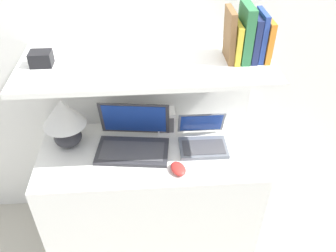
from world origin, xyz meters
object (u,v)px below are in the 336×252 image
(computer_mouse, at_px, (178,169))
(book_yellow, at_px, (236,41))
(book_orange, at_px, (266,39))
(book_navy, at_px, (253,37))
(book_blue, at_px, (260,36))
(laptop_small, at_px, (203,140))
(shelf_gadget, at_px, (41,59))
(book_green, at_px, (245,33))
(book_brown, at_px, (230,35))
(laptop_large, at_px, (133,140))
(router_box, at_px, (166,121))
(table_lamp, at_px, (64,119))

(computer_mouse, relative_size, book_yellow, 0.67)
(book_orange, distance_m, book_navy, 0.06)
(book_orange, distance_m, book_blue, 0.04)
(laptop_small, xyz_separation_m, book_blue, (0.24, 0.04, 0.58))
(book_navy, relative_size, book_yellow, 1.16)
(book_yellow, distance_m, shelf_gadget, 0.90)
(computer_mouse, relative_size, book_green, 0.47)
(computer_mouse, xyz_separation_m, book_brown, (0.25, 0.23, 0.61))
(laptop_large, height_order, laptop_small, laptop_large)
(router_box, distance_m, book_yellow, 0.62)
(table_lamp, distance_m, laptop_small, 0.75)
(laptop_small, relative_size, computer_mouse, 2.14)
(laptop_large, relative_size, book_navy, 1.96)
(table_lamp, xyz_separation_m, book_navy, (0.95, -0.02, 0.44))
(router_box, distance_m, book_orange, 0.71)
(book_blue, bearing_deg, book_green, 180.00)
(laptop_small, relative_size, book_green, 1.00)
(router_box, xyz_separation_m, book_navy, (0.40, -0.10, 0.54))
(laptop_large, bearing_deg, book_brown, 3.42)
(table_lamp, xyz_separation_m, computer_mouse, (0.58, -0.26, -0.16))
(table_lamp, height_order, router_box, table_lamp)
(book_yellow, bearing_deg, book_brown, 180.00)
(laptop_small, xyz_separation_m, computer_mouse, (-0.15, -0.19, -0.02))
(computer_mouse, xyz_separation_m, book_yellow, (0.28, 0.23, 0.58))
(book_green, height_order, book_yellow, book_green)
(laptop_large, xyz_separation_m, shelf_gadget, (-0.39, 0.03, 0.49))
(computer_mouse, bearing_deg, book_yellow, 39.65)
(computer_mouse, distance_m, book_orange, 0.76)
(computer_mouse, height_order, book_yellow, book_yellow)
(book_blue, height_order, book_green, book_green)
(book_yellow, bearing_deg, book_navy, 0.00)
(laptop_large, xyz_separation_m, book_brown, (0.48, 0.03, 0.57))
(book_orange, relative_size, book_blue, 0.85)
(book_green, xyz_separation_m, book_yellow, (-0.04, -0.00, -0.04))
(computer_mouse, xyz_separation_m, router_box, (-0.04, 0.34, 0.05))
(book_navy, bearing_deg, book_orange, 0.00)
(laptop_small, bearing_deg, book_navy, 10.08)
(laptop_small, relative_size, book_orange, 1.34)
(book_navy, bearing_deg, book_green, 180.00)
(laptop_small, distance_m, book_blue, 0.63)
(laptop_small, height_order, book_navy, book_navy)
(book_yellow, height_order, shelf_gadget, book_yellow)
(book_blue, xyz_separation_m, book_navy, (-0.03, 0.00, -0.01))
(laptop_large, xyz_separation_m, book_yellow, (0.51, 0.03, 0.55))
(book_navy, height_order, shelf_gadget, book_navy)
(table_lamp, bearing_deg, laptop_small, -4.71)
(router_box, distance_m, book_blue, 0.70)
(table_lamp, relative_size, book_blue, 1.27)
(book_orange, bearing_deg, router_box, 167.24)
(laptop_large, bearing_deg, laptop_small, -1.28)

